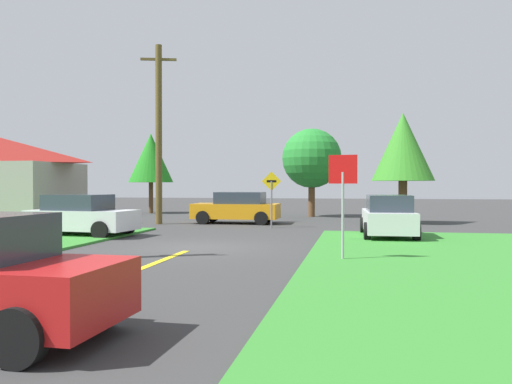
{
  "coord_description": "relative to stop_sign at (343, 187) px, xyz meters",
  "views": [
    {
      "loc": [
        5.03,
        -16.26,
        2.01
      ],
      "look_at": [
        1.39,
        2.96,
        1.73
      ],
      "focal_mm": 37.21,
      "sensor_mm": 36.0,
      "label": 1
    }
  ],
  "objects": [
    {
      "name": "direction_sign",
      "position": [
        -3.52,
        10.33,
        -0.33
      ],
      "size": [
        0.9,
        0.16,
        2.61
      ],
      "color": "slate",
      "rests_on": "ground"
    },
    {
      "name": "car_approaching_junction",
      "position": [
        -5.71,
        12.75,
        -1.15
      ],
      "size": [
        4.4,
        2.16,
        1.62
      ],
      "rotation": [
        0.0,
        0.0,
        3.14
      ],
      "color": "orange",
      "rests_on": "ground"
    },
    {
      "name": "parked_car_near_building",
      "position": [
        -10.14,
        4.98,
        -1.15
      ],
      "size": [
        4.22,
        2.4,
        1.62
      ],
      "rotation": [
        0.0,
        0.0,
        -0.09
      ],
      "color": "silver",
      "rests_on": "ground"
    },
    {
      "name": "oak_tree_left",
      "position": [
        -13.79,
        21.14,
        1.9
      ],
      "size": [
        3.1,
        3.1,
        5.58
      ],
      "color": "brown",
      "rests_on": "ground"
    },
    {
      "name": "oak_tree_right",
      "position": [
        -2.39,
        19.12,
        1.67
      ],
      "size": [
        3.69,
        3.69,
        5.49
      ],
      "color": "brown",
      "rests_on": "ground"
    },
    {
      "name": "stop_sign",
      "position": [
        0.0,
        0.0,
        0.0
      ],
      "size": [
        0.74,
        0.17,
        2.78
      ],
      "rotation": [
        0.0,
        0.0,
        2.97
      ],
      "color": "#9EA0A8",
      "rests_on": "ground"
    },
    {
      "name": "pine_tree_center",
      "position": [
        2.7,
        14.28,
        1.96
      ],
      "size": [
        3.18,
        3.18,
        5.7
      ],
      "color": "brown",
      "rests_on": "ground"
    },
    {
      "name": "lane_stripe_center",
      "position": [
        -4.69,
        -5.67,
        -1.95
      ],
      "size": [
        0.2,
        14.0,
        0.01
      ],
      "primitive_type": "cube",
      "color": "yellow",
      "rests_on": "ground"
    },
    {
      "name": "utility_pole_mid",
      "position": [
        -9.5,
        11.54,
        2.67
      ],
      "size": [
        1.77,
        0.6,
        9.06
      ],
      "color": "brown",
      "rests_on": "ground"
    },
    {
      "name": "car_on_crossroad",
      "position": [
        1.52,
        6.49,
        -1.15
      ],
      "size": [
        2.04,
        4.18,
        1.62
      ],
      "rotation": [
        0.0,
        0.0,
        1.61
      ],
      "color": "silver",
      "rests_on": "ground"
    },
    {
      "name": "ground_plane",
      "position": [
        -4.69,
        2.33,
        -1.96
      ],
      "size": [
        120.0,
        120.0,
        0.0
      ],
      "primitive_type": "plane",
      "color": "#363636"
    }
  ]
}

